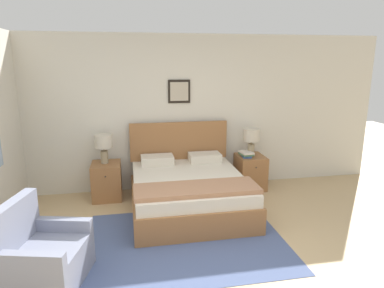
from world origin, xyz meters
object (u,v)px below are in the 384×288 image
at_px(nightstand_near_window, 107,181).
at_px(table_lamp_by_door, 251,137).
at_px(nightstand_by_door, 250,172).
at_px(table_lamp_near_window, 104,143).
at_px(bed, 188,190).
at_px(armchair, 41,257).

distance_m(nightstand_near_window, table_lamp_by_door, 2.51).
bearing_deg(nightstand_by_door, table_lamp_near_window, 179.36).
relative_size(bed, table_lamp_near_window, 4.11).
xyz_separation_m(nightstand_near_window, nightstand_by_door, (2.43, 0.00, 0.00)).
bearing_deg(table_lamp_near_window, bed, -29.68).
height_order(bed, table_lamp_near_window, bed).
distance_m(armchair, nightstand_by_door, 3.63).
xyz_separation_m(table_lamp_near_window, table_lamp_by_door, (2.45, 0.00, 0.00)).
height_order(table_lamp_near_window, table_lamp_by_door, same).
height_order(bed, table_lamp_by_door, bed).
bearing_deg(nightstand_near_window, table_lamp_by_door, 0.64).
relative_size(nightstand_by_door, table_lamp_by_door, 1.26).
xyz_separation_m(bed, table_lamp_by_door, (1.22, 0.70, 0.61)).
relative_size(nightstand_by_door, table_lamp_near_window, 1.26).
bearing_deg(bed, table_lamp_near_window, 150.32).
xyz_separation_m(armchair, nightstand_near_window, (0.53, 2.11, 0.01)).
bearing_deg(table_lamp_near_window, armchair, -103.48).
xyz_separation_m(nightstand_by_door, table_lamp_by_door, (0.01, 0.03, 0.61)).
height_order(nightstand_near_window, table_lamp_near_window, table_lamp_near_window).
bearing_deg(table_lamp_by_door, table_lamp_near_window, 180.00).
bearing_deg(nightstand_near_window, nightstand_by_door, 0.00).
height_order(bed, armchair, bed).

